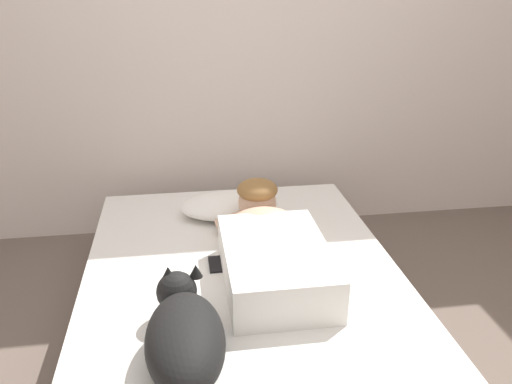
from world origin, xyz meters
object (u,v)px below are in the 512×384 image
Objects in this scene: person_lying at (270,245)px; dog at (184,334)px; pillow at (230,205)px; cell_phone at (216,264)px; bed at (244,305)px; coffee_cup at (276,216)px.

person_lying is 1.60× the size of dog.
cell_phone is at bearing -102.36° from pillow.
bed is 3.38× the size of dog.
pillow is 1.14m from dog.
pillow is 3.71× the size of cell_phone.
pillow is at bearing 101.94° from person_lying.
dog is at bearing -116.66° from coffee_cup.
person_lying is 0.26m from cell_phone.
pillow is 0.26m from coffee_cup.
cell_phone is at bearing 168.22° from person_lying.
person_lying reaches higher than cell_phone.
cell_phone is at bearing 75.83° from dog.
coffee_cup reaches higher than bed.
person_lying is (0.12, 0.03, 0.27)m from bed.
bed is 0.55m from coffee_cup.
bed is 2.12× the size of person_lying.
coffee_cup is at bearing 48.22° from cell_phone.
pillow is 0.53m from cell_phone.
person_lying is 0.67m from dog.
bed is 0.63m from pillow.
bed is at bearing -166.03° from person_lying.
person_lying is at bearing 13.97° from bed.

